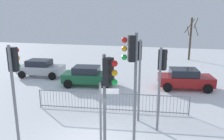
{
  "coord_description": "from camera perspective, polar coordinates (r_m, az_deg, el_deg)",
  "views": [
    {
      "loc": [
        2.77,
        -7.75,
        5.19
      ],
      "look_at": [
        -0.0,
        3.48,
        2.35
      ],
      "focal_mm": 35.93,
      "sensor_mm": 36.0,
      "label": 1
    }
  ],
  "objects": [
    {
      "name": "bare_tree_left",
      "position": [
        27.99,
        19.38,
        7.8
      ],
      "size": [
        1.63,
        1.63,
        4.93
      ],
      "color": "#473828",
      "rests_on": "ground"
    },
    {
      "name": "traffic_light_rear_right",
      "position": [
        9.08,
        -23.62,
        -1.0
      ],
      "size": [
        0.33,
        0.57,
        4.17
      ],
      "rotation": [
        0.0,
        0.0,
        0.03
      ],
      "color": "slate",
      "rests_on": "ground"
    },
    {
      "name": "car_red_far",
      "position": [
        16.94,
        18.04,
        -2.06
      ],
      "size": [
        4.0,
        2.38,
        1.47
      ],
      "rotation": [
        0.0,
        0.0,
        0.14
      ],
      "color": "maroon",
      "rests_on": "ground"
    },
    {
      "name": "traffic_light_mid_right",
      "position": [
        10.08,
        12.55,
        -0.12
      ],
      "size": [
        0.41,
        0.53,
        3.85
      ],
      "rotation": [
        0.0,
        0.0,
        5.81
      ],
      "color": "slate",
      "rests_on": "ground"
    },
    {
      "name": "car_silver_trailing",
      "position": [
        20.3,
        -17.66,
        0.53
      ],
      "size": [
        3.93,
        2.2,
        1.47
      ],
      "rotation": [
        0.0,
        0.0,
        0.09
      ],
      "color": "#B2B5BA",
      "rests_on": "ground"
    },
    {
      "name": "car_green_near",
      "position": [
        16.95,
        -6.11,
        -1.43
      ],
      "size": [
        3.98,
        2.32,
        1.47
      ],
      "rotation": [
        0.0,
        0.0,
        0.12
      ],
      "color": "#195933",
      "rests_on": "ground"
    },
    {
      "name": "traffic_light_foreground_right",
      "position": [
        7.27,
        -1.04,
        -4.37
      ],
      "size": [
        0.54,
        0.39,
        3.99
      ],
      "rotation": [
        0.0,
        0.0,
        4.31
      ],
      "color": "slate",
      "rests_on": "ground"
    },
    {
      "name": "direction_sign_post",
      "position": [
        9.22,
        -2.5,
        -10.0
      ],
      "size": [
        0.78,
        0.2,
        2.6
      ],
      "rotation": [
        0.0,
        0.0,
        0.19
      ],
      "color": "slate",
      "rests_on": "ground"
    },
    {
      "name": "pedestrian_guard_railing",
      "position": [
        12.42,
        -0.15,
        -8.13
      ],
      "size": [
        8.29,
        0.93,
        1.07
      ],
      "rotation": [
        0.0,
        0.0,
        0.11
      ],
      "color": "slate",
      "rests_on": "ground"
    },
    {
      "name": "traffic_light_rear_left",
      "position": [
        7.94,
        5.05,
        0.55
      ],
      "size": [
        0.54,
        0.38,
        4.61
      ],
      "rotation": [
        0.0,
        0.0,
        1.92
      ],
      "color": "slate",
      "rests_on": "ground"
    },
    {
      "name": "traffic_light_mid_left",
      "position": [
        10.82,
        6.56,
        2.03
      ],
      "size": [
        0.48,
        0.46,
        4.09
      ],
      "rotation": [
        0.0,
        0.0,
        0.86
      ],
      "color": "slate",
      "rests_on": "ground"
    }
  ]
}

